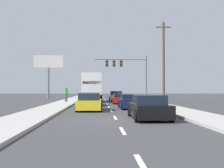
# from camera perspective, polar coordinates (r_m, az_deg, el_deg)

# --- Properties ---
(ground_plane) EXTENTS (140.00, 140.00, 0.00)m
(ground_plane) POSITION_cam_1_polar(r_m,az_deg,el_deg) (39.83, -1.34, -3.39)
(ground_plane) COLOR #3D3D3F
(sidewalk_right) EXTENTS (2.51, 80.00, 0.14)m
(sidewalk_right) POSITION_cam_1_polar(r_m,az_deg,el_deg) (35.28, 6.69, -3.57)
(sidewalk_right) COLOR #B2AFA8
(sidewalk_right) RESTS_ON ground_plane
(sidewalk_left) EXTENTS (2.51, 80.00, 0.14)m
(sidewalk_left) POSITION_cam_1_polar(r_m,az_deg,el_deg) (35.04, -9.05, -3.58)
(sidewalk_left) COLOR #B2AFA8
(sidewalk_left) RESTS_ON ground_plane
(lane_markings) EXTENTS (0.14, 62.00, 0.01)m
(lane_markings) POSITION_cam_1_polar(r_m,az_deg,el_deg) (35.96, -1.20, -3.63)
(lane_markings) COLOR silver
(lane_markings) RESTS_ON ground_plane
(box_truck) EXTENTS (2.55, 7.49, 3.55)m
(box_truck) POSITION_cam_1_polar(r_m,az_deg,el_deg) (36.07, -3.96, -0.40)
(box_truck) COLOR white
(box_truck) RESTS_ON ground_plane
(car_gray) EXTENTS (2.02, 4.63, 1.29)m
(car_gray) POSITION_cam_1_polar(r_m,az_deg,el_deg) (28.23, -4.35, -3.12)
(car_gray) COLOR slate
(car_gray) RESTS_ON ground_plane
(car_yellow) EXTENTS (1.94, 4.36, 1.32)m
(car_yellow) POSITION_cam_1_polar(r_m,az_deg,el_deg) (21.49, -4.51, -3.75)
(car_yellow) COLOR yellow
(car_yellow) RESTS_ON ground_plane
(car_silver) EXTENTS (1.98, 4.20, 1.36)m
(car_silver) POSITION_cam_1_polar(r_m,az_deg,el_deg) (39.76, 0.83, -2.52)
(car_silver) COLOR #B7BABF
(car_silver) RESTS_ON ground_plane
(car_red) EXTENTS (1.83, 4.06, 1.13)m
(car_red) POSITION_cam_1_polar(r_m,az_deg,el_deg) (31.77, 1.69, -3.01)
(car_red) COLOR red
(car_red) RESTS_ON ground_plane
(car_navy) EXTENTS (1.99, 4.07, 1.20)m
(car_navy) POSITION_cam_1_polar(r_m,az_deg,el_deg) (23.65, 3.93, -3.58)
(car_navy) COLOR #141E4C
(car_navy) RESTS_ON ground_plane
(car_black) EXTENTS (1.91, 4.28, 1.30)m
(car_black) POSITION_cam_1_polar(r_m,az_deg,el_deg) (15.43, 7.42, -4.83)
(car_black) COLOR black
(car_black) RESTS_ON ground_plane
(traffic_signal_mast) EXTENTS (8.42, 0.69, 7.04)m
(traffic_signal_mast) POSITION_cam_1_polar(r_m,az_deg,el_deg) (45.38, 2.20, 3.57)
(traffic_signal_mast) COLOR #595B56
(traffic_signal_mast) RESTS_ON ground_plane
(utility_pole_mid) EXTENTS (1.80, 0.28, 9.75)m
(utility_pole_mid) POSITION_cam_1_polar(r_m,az_deg,el_deg) (34.87, 10.35, 4.55)
(utility_pole_mid) COLOR brown
(utility_pole_mid) RESTS_ON ground_plane
(roadside_billboard) EXTENTS (4.90, 0.36, 7.27)m
(roadside_billboard) POSITION_cam_1_polar(r_m,az_deg,el_deg) (48.20, -12.68, 3.37)
(roadside_billboard) COLOR slate
(roadside_billboard) RESTS_ON ground_plane
(pedestrian_near_corner) EXTENTS (0.38, 0.38, 1.85)m
(pedestrian_near_corner) POSITION_cam_1_polar(r_m,az_deg,el_deg) (34.35, -9.23, -1.96)
(pedestrian_near_corner) COLOR #3F3F42
(pedestrian_near_corner) RESTS_ON sidewalk_left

